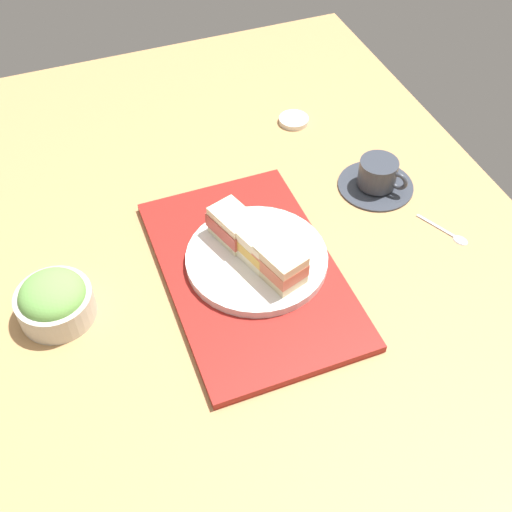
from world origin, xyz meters
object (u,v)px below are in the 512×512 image
at_px(sandwich_middle, 256,244).
at_px(small_sauce_dish, 294,120).
at_px(sandwich_far, 280,264).
at_px(coffee_cup, 378,177).
at_px(sandwich_near, 233,225).
at_px(salad_bowl, 54,300).
at_px(sandwich_plate, 256,259).
at_px(teaspoon, 453,235).

height_order(sandwich_middle, small_sauce_dish, sandwich_middle).
bearing_deg(sandwich_middle, sandwich_far, 19.89).
bearing_deg(coffee_cup, small_sauce_dish, -164.82).
height_order(coffee_cup, small_sauce_dish, coffee_cup).
height_order(sandwich_middle, sandwich_far, sandwich_far).
bearing_deg(sandwich_middle, sandwich_near, -160.11).
xyz_separation_m(sandwich_near, salad_bowl, (0.03, -0.30, -0.02)).
xyz_separation_m(sandwich_plate, small_sauce_dish, (-0.35, 0.22, -0.02)).
bearing_deg(sandwich_far, sandwich_near, -160.11).
relative_size(sandwich_middle, small_sauce_dish, 1.49).
bearing_deg(sandwich_near, small_sauce_dish, 141.05).
xyz_separation_m(sandwich_plate, salad_bowl, (-0.02, -0.32, 0.01)).
bearing_deg(salad_bowl, small_sauce_dish, 121.17).
bearing_deg(salad_bowl, sandwich_middle, 86.38).
xyz_separation_m(sandwich_middle, teaspoon, (0.06, 0.35, -0.05)).
bearing_deg(sandwich_far, teaspoon, 89.76).
distance_m(sandwich_plate, sandwich_near, 0.07).
distance_m(sandwich_middle, teaspoon, 0.36).
bearing_deg(salad_bowl, sandwich_far, 77.73).
distance_m(sandwich_near, small_sauce_dish, 0.38).
bearing_deg(salad_bowl, sandwich_near, 96.33).
xyz_separation_m(sandwich_far, coffee_cup, (-0.16, 0.26, -0.03)).
height_order(sandwich_near, salad_bowl, sandwich_near).
relative_size(sandwich_near, small_sauce_dish, 1.52).
distance_m(sandwich_far, salad_bowl, 0.35).
distance_m(salad_bowl, coffee_cup, 0.61).
height_order(sandwich_near, sandwich_far, sandwich_far).
distance_m(sandwich_middle, sandwich_far, 0.06).
distance_m(sandwich_plate, sandwich_far, 0.07).
xyz_separation_m(sandwich_middle, salad_bowl, (-0.02, -0.32, -0.02)).
relative_size(sandwich_near, coffee_cup, 0.67).
bearing_deg(teaspoon, sandwich_far, -90.24).
relative_size(sandwich_plate, teaspoon, 2.36).
xyz_separation_m(salad_bowl, small_sauce_dish, (-0.33, 0.54, -0.03)).
xyz_separation_m(sandwich_plate, sandwich_near, (-0.05, -0.02, 0.03)).
bearing_deg(salad_bowl, coffee_cup, 98.20).
bearing_deg(sandwich_far, coffee_cup, 121.59).
distance_m(sandwich_near, salad_bowl, 0.31).
height_order(sandwich_middle, teaspoon, sandwich_middle).
relative_size(sandwich_middle, sandwich_far, 1.03).
xyz_separation_m(small_sauce_dish, teaspoon, (0.40, 0.13, -0.00)).
bearing_deg(sandwich_middle, teaspoon, 80.92).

